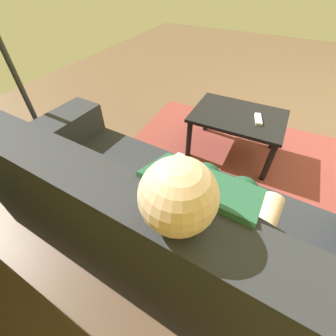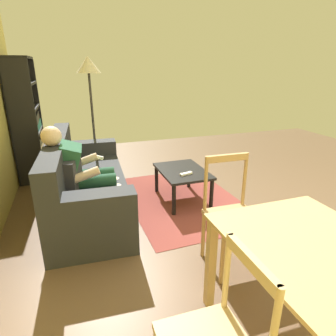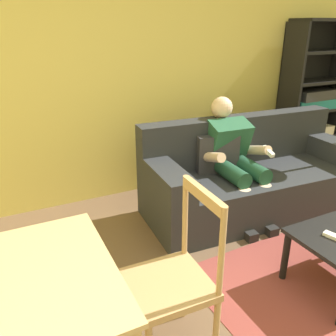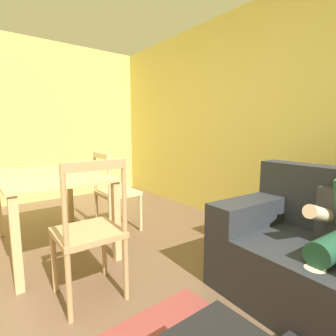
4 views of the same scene
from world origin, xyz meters
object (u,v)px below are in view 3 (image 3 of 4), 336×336
at_px(person_lounging, 233,157).
at_px(bookshelf, 311,106).
at_px(dining_chair_facing_couch, 174,281).
at_px(couch, 250,178).

relative_size(person_lounging, bookshelf, 0.61).
relative_size(person_lounging, dining_chair_facing_couch, 1.13).
height_order(bookshelf, dining_chair_facing_couch, bookshelf).
relative_size(couch, person_lounging, 1.99).
height_order(couch, bookshelf, bookshelf).
distance_m(person_lounging, dining_chair_facing_couch, 1.72).
bearing_deg(person_lounging, couch, -4.87).
height_order(couch, person_lounging, person_lounging).
height_order(couch, dining_chair_facing_couch, dining_chair_facing_couch).
bearing_deg(bookshelf, person_lounging, -158.08).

